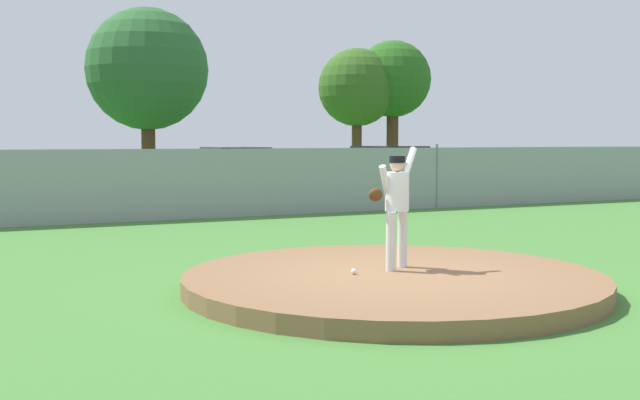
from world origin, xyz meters
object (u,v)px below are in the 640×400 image
object	(u,v)px
pitcher_youth	(396,199)
parked_car_charcoal	(235,176)
baseball	(354,271)
traffic_cone_orange	(368,196)
parked_car_champagne	(389,172)

from	to	relation	value
pitcher_youth	parked_car_charcoal	distance (m)	14.35
pitcher_youth	parked_car_charcoal	world-z (taller)	pitcher_youth
parked_car_charcoal	baseball	bearing A→B (deg)	-103.36
traffic_cone_orange	pitcher_youth	bearing A→B (deg)	-117.47
baseball	parked_car_charcoal	distance (m)	14.63
traffic_cone_orange	parked_car_champagne	bearing A→B (deg)	48.53
parked_car_charcoal	parked_car_champagne	distance (m)	5.73
parked_car_charcoal	pitcher_youth	bearing A→B (deg)	-100.74
parked_car_champagne	traffic_cone_orange	xyz separation A→B (m)	(-2.26, -2.56, -0.57)
baseball	parked_car_champagne	distance (m)	17.12
baseball	parked_car_charcoal	xyz separation A→B (m)	(3.38, 14.22, 0.57)
parked_car_champagne	pitcher_youth	bearing A→B (deg)	-120.32
pitcher_youth	parked_car_charcoal	size ratio (longest dim) A/B	0.35
parked_car_charcoal	traffic_cone_orange	world-z (taller)	parked_car_charcoal
pitcher_youth	traffic_cone_orange	size ratio (longest dim) A/B	2.98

